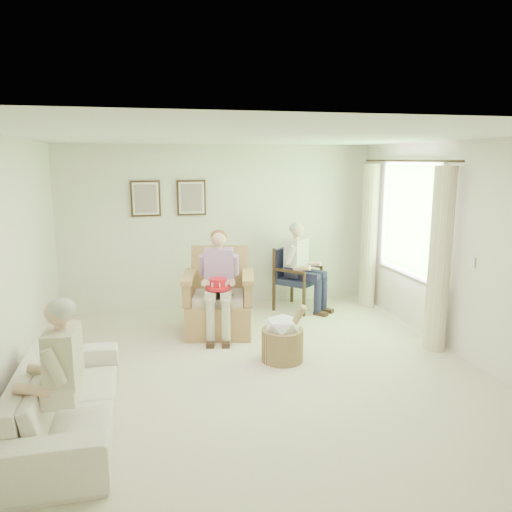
% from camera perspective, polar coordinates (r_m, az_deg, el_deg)
% --- Properties ---
extents(floor, '(5.50, 5.50, 0.00)m').
position_cam_1_polar(floor, '(5.79, 0.52, -13.20)').
color(floor, beige).
rests_on(floor, ground).
extents(back_wall, '(5.00, 0.04, 2.60)m').
position_cam_1_polar(back_wall, '(8.05, -4.14, 3.33)').
color(back_wall, silver).
rests_on(back_wall, ground).
extents(front_wall, '(5.00, 0.04, 2.60)m').
position_cam_1_polar(front_wall, '(2.90, 13.88, -11.12)').
color(front_wall, silver).
rests_on(front_wall, ground).
extents(left_wall, '(0.04, 5.50, 2.60)m').
position_cam_1_polar(left_wall, '(5.38, -26.29, -1.66)').
color(left_wall, silver).
rests_on(left_wall, ground).
extents(right_wall, '(0.04, 5.50, 2.60)m').
position_cam_1_polar(right_wall, '(6.45, 22.66, 0.57)').
color(right_wall, silver).
rests_on(right_wall, ground).
extents(ceiling, '(5.00, 5.50, 0.02)m').
position_cam_1_polar(ceiling, '(5.28, 0.57, 13.46)').
color(ceiling, white).
rests_on(ceiling, back_wall).
extents(window, '(0.13, 2.50, 1.63)m').
position_cam_1_polar(window, '(7.38, 17.17, 4.40)').
color(window, '#2D6B23').
rests_on(window, right_wall).
extents(curtain_left, '(0.34, 0.34, 2.30)m').
position_cam_1_polar(curtain_left, '(6.56, 20.24, -0.43)').
color(curtain_left, beige).
rests_on(curtain_left, ground).
extents(curtain_right, '(0.34, 0.34, 2.30)m').
position_cam_1_polar(curtain_right, '(8.23, 12.77, 2.20)').
color(curtain_right, beige).
rests_on(curtain_right, ground).
extents(framed_print_left, '(0.45, 0.05, 0.55)m').
position_cam_1_polar(framed_print_left, '(7.86, -12.50, 6.43)').
color(framed_print_left, '#382114').
rests_on(framed_print_left, back_wall).
extents(framed_print_right, '(0.45, 0.05, 0.55)m').
position_cam_1_polar(framed_print_right, '(7.90, -7.39, 6.62)').
color(framed_print_right, '#382114').
rests_on(framed_print_right, back_wall).
extents(wicker_armchair, '(0.91, 0.91, 1.17)m').
position_cam_1_polar(wicker_armchair, '(6.98, -4.31, -5.70)').
color(wicker_armchair, tan).
rests_on(wicker_armchair, ground).
extents(wood_armchair, '(0.63, 0.59, 0.97)m').
position_cam_1_polar(wood_armchair, '(8.06, 4.62, -2.21)').
color(wood_armchair, black).
rests_on(wood_armchair, ground).
extents(sofa, '(2.08, 0.81, 0.61)m').
position_cam_1_polar(sofa, '(4.86, -20.80, -15.00)').
color(sofa, silver).
rests_on(sofa, ground).
extents(person_wicker, '(0.40, 0.63, 1.41)m').
position_cam_1_polar(person_wicker, '(6.71, -4.16, -2.23)').
color(person_wicker, beige).
rests_on(person_wicker, ground).
extents(person_dark, '(0.40, 0.63, 1.37)m').
position_cam_1_polar(person_dark, '(7.85, 5.01, -0.56)').
color(person_dark, '#1A1938').
rests_on(person_dark, ground).
extents(person_sofa, '(0.42, 0.62, 1.27)m').
position_cam_1_polar(person_sofa, '(4.40, -21.71, -11.89)').
color(person_sofa, beige).
rests_on(person_sofa, ground).
extents(red_hat, '(0.32, 0.32, 0.14)m').
position_cam_1_polar(red_hat, '(6.53, -4.34, -3.30)').
color(red_hat, red).
rests_on(red_hat, person_wicker).
extents(hatbox, '(0.61, 0.61, 0.73)m').
position_cam_1_polar(hatbox, '(6.02, 3.07, -9.29)').
color(hatbox, tan).
rests_on(hatbox, ground).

